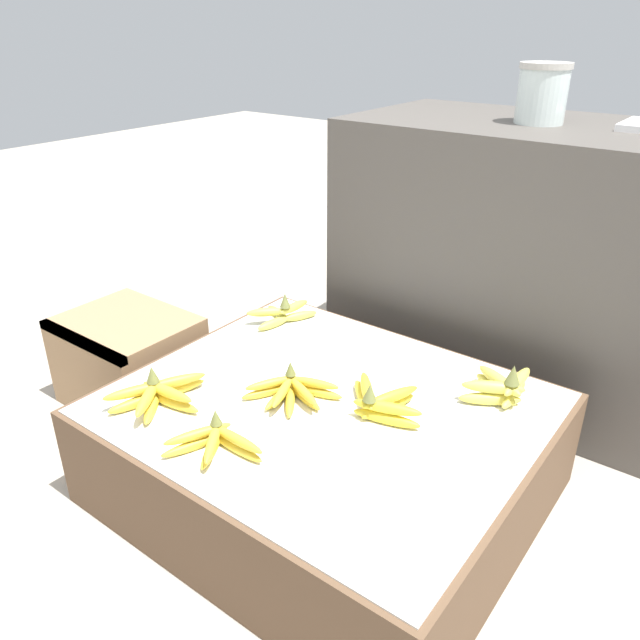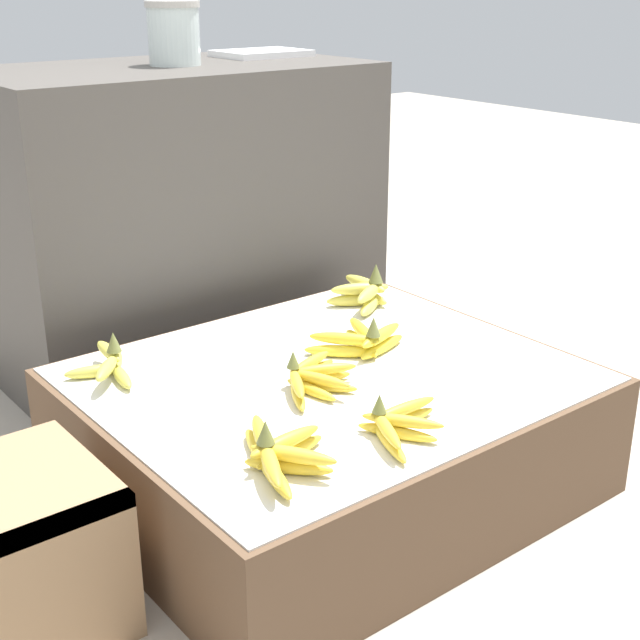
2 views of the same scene
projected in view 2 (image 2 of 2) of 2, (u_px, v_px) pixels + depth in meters
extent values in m
plane|color=#A89E8E|center=(328.00, 484.00, 1.94)|extent=(10.00, 10.00, 0.00)
cube|color=brown|center=(329.00, 431.00, 1.89)|extent=(0.97, 0.83, 0.26)
cube|color=silver|center=(329.00, 374.00, 1.85)|extent=(0.94, 0.81, 0.00)
cube|color=#4C4742|center=(177.00, 217.00, 2.47)|extent=(1.03, 0.60, 0.82)
cube|color=brown|center=(13.00, 541.00, 1.30)|extent=(0.38, 0.02, 0.02)
ellipsoid|color=gold|center=(274.00, 475.00, 1.44)|extent=(0.07, 0.15, 0.03)
ellipsoid|color=gold|center=(289.00, 466.00, 1.47)|extent=(0.12, 0.13, 0.03)
ellipsoid|color=gold|center=(290.00, 452.00, 1.51)|extent=(0.15, 0.05, 0.03)
ellipsoid|color=gold|center=(259.00, 450.00, 1.52)|extent=(0.07, 0.15, 0.03)
ellipsoid|color=gold|center=(270.00, 463.00, 1.43)|extent=(0.09, 0.15, 0.03)
ellipsoid|color=gold|center=(293.00, 455.00, 1.45)|extent=(0.10, 0.14, 0.03)
ellipsoid|color=gold|center=(285.00, 441.00, 1.49)|extent=(0.15, 0.04, 0.03)
ellipsoid|color=gold|center=(262.00, 436.00, 1.51)|extent=(0.09, 0.15, 0.03)
cone|color=olive|center=(266.00, 432.00, 1.46)|extent=(0.03, 0.03, 0.04)
ellipsoid|color=gold|center=(389.00, 442.00, 1.55)|extent=(0.07, 0.15, 0.02)
ellipsoid|color=gold|center=(397.00, 432.00, 1.58)|extent=(0.09, 0.14, 0.02)
ellipsoid|color=gold|center=(403.00, 420.00, 1.63)|extent=(0.15, 0.03, 0.02)
ellipsoid|color=gold|center=(386.00, 429.00, 1.55)|extent=(0.08, 0.14, 0.02)
ellipsoid|color=gold|center=(403.00, 421.00, 1.58)|extent=(0.10, 0.13, 0.02)
ellipsoid|color=gold|center=(404.00, 409.00, 1.62)|extent=(0.15, 0.03, 0.02)
cone|color=olive|center=(379.00, 403.00, 1.58)|extent=(0.03, 0.03, 0.04)
ellipsoid|color=gold|center=(298.00, 396.00, 1.72)|extent=(0.08, 0.13, 0.02)
ellipsoid|color=gold|center=(311.00, 390.00, 1.75)|extent=(0.04, 0.13, 0.02)
ellipsoid|color=gold|center=(325.00, 386.00, 1.76)|extent=(0.10, 0.12, 0.02)
ellipsoid|color=gold|center=(320.00, 378.00, 1.80)|extent=(0.13, 0.06, 0.02)
ellipsoid|color=gold|center=(314.00, 371.00, 1.83)|extent=(0.13, 0.05, 0.02)
ellipsoid|color=gold|center=(297.00, 383.00, 1.72)|extent=(0.08, 0.13, 0.02)
ellipsoid|color=gold|center=(321.00, 379.00, 1.74)|extent=(0.07, 0.13, 0.02)
ellipsoid|color=gold|center=(325.00, 369.00, 1.78)|extent=(0.13, 0.07, 0.02)
ellipsoid|color=gold|center=(310.00, 363.00, 1.81)|extent=(0.13, 0.06, 0.02)
cone|color=olive|center=(293.00, 359.00, 1.76)|extent=(0.03, 0.03, 0.04)
ellipsoid|color=yellow|center=(382.00, 347.00, 1.94)|extent=(0.16, 0.06, 0.03)
ellipsoid|color=yellow|center=(361.00, 343.00, 1.96)|extent=(0.07, 0.16, 0.03)
ellipsoid|color=yellow|center=(340.00, 351.00, 1.92)|extent=(0.13, 0.13, 0.03)
ellipsoid|color=yellow|center=(381.00, 335.00, 1.93)|extent=(0.16, 0.08, 0.03)
ellipsoid|color=yellow|center=(363.00, 331.00, 1.95)|extent=(0.08, 0.16, 0.03)
ellipsoid|color=yellow|center=(345.00, 339.00, 1.91)|extent=(0.12, 0.14, 0.03)
cone|color=olive|center=(372.00, 326.00, 1.89)|extent=(0.03, 0.03, 0.04)
ellipsoid|color=gold|center=(116.00, 360.00, 1.88)|extent=(0.07, 0.11, 0.03)
ellipsoid|color=gold|center=(93.00, 372.00, 1.82)|extent=(0.12, 0.06, 0.03)
ellipsoid|color=gold|center=(122.00, 377.00, 1.80)|extent=(0.05, 0.12, 0.03)
ellipsoid|color=gold|center=(109.00, 351.00, 1.85)|extent=(0.04, 0.12, 0.03)
ellipsoid|color=gold|center=(107.00, 369.00, 1.77)|extent=(0.10, 0.10, 0.03)
cone|color=olive|center=(114.00, 342.00, 1.81)|extent=(0.03, 0.03, 0.04)
ellipsoid|color=#DBCC4C|center=(366.00, 296.00, 2.25)|extent=(0.04, 0.15, 0.03)
ellipsoid|color=#DBCC4C|center=(355.00, 300.00, 2.22)|extent=(0.14, 0.10, 0.03)
ellipsoid|color=#DBCC4C|center=(370.00, 305.00, 2.18)|extent=(0.14, 0.10, 0.03)
ellipsoid|color=#DBCC4C|center=(365.00, 284.00, 2.24)|extent=(0.03, 0.15, 0.03)
ellipsoid|color=#DBCC4C|center=(360.00, 289.00, 2.21)|extent=(0.14, 0.09, 0.03)
ellipsoid|color=#DBCC4C|center=(370.00, 293.00, 2.18)|extent=(0.14, 0.09, 0.03)
cone|color=olive|center=(376.00, 273.00, 2.20)|extent=(0.04, 0.04, 0.05)
cylinder|color=silver|center=(174.00, 37.00, 2.29)|extent=(0.13, 0.13, 0.14)
cylinder|color=#B7B2A8|center=(172.00, 4.00, 2.26)|extent=(0.14, 0.14, 0.02)
cube|color=white|center=(261.00, 53.00, 2.56)|extent=(0.25, 0.19, 0.02)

